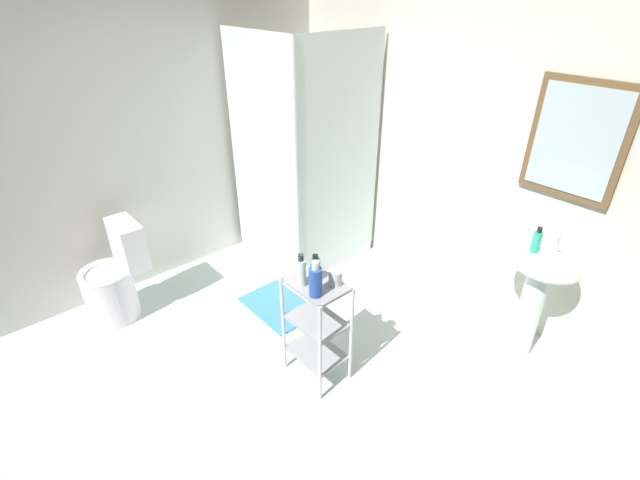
# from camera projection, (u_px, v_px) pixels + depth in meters

# --- Properties ---
(ground_plane) EXTENTS (4.20, 4.20, 0.02)m
(ground_plane) POSITION_uv_depth(u_px,v_px,m) (280.00, 396.00, 2.86)
(ground_plane) COLOR silver
(wall_back) EXTENTS (4.20, 0.14, 2.50)m
(wall_back) POSITION_uv_depth(u_px,v_px,m) (474.00, 145.00, 3.28)
(wall_back) COLOR silver
(wall_back) RESTS_ON ground_plane
(wall_left) EXTENTS (0.10, 4.20, 2.50)m
(wall_left) POSITION_uv_depth(u_px,v_px,m) (128.00, 138.00, 3.43)
(wall_left) COLOR silver
(wall_left) RESTS_ON ground_plane
(shower_stall) EXTENTS (0.92, 0.92, 2.00)m
(shower_stall) POSITION_uv_depth(u_px,v_px,m) (304.00, 212.00, 4.09)
(shower_stall) COLOR white
(shower_stall) RESTS_ON ground_plane
(pedestal_sink) EXTENTS (0.46, 0.37, 0.81)m
(pedestal_sink) POSITION_uv_depth(u_px,v_px,m) (537.00, 285.00, 2.91)
(pedestal_sink) COLOR white
(pedestal_sink) RESTS_ON ground_plane
(sink_faucet) EXTENTS (0.03, 0.03, 0.10)m
(sink_faucet) POSITION_uv_depth(u_px,v_px,m) (557.00, 242.00, 2.84)
(sink_faucet) COLOR silver
(sink_faucet) RESTS_ON pedestal_sink
(toilet) EXTENTS (0.37, 0.49, 0.76)m
(toilet) POSITION_uv_depth(u_px,v_px,m) (115.00, 281.00, 3.41)
(toilet) COLOR white
(toilet) RESTS_ON ground_plane
(storage_cart) EXTENTS (0.38, 0.28, 0.74)m
(storage_cart) POSITION_uv_depth(u_px,v_px,m) (317.00, 322.00, 2.81)
(storage_cart) COLOR silver
(storage_cart) RESTS_ON ground_plane
(hand_soap_bottle) EXTENTS (0.05, 0.05, 0.17)m
(hand_soap_bottle) POSITION_uv_depth(u_px,v_px,m) (537.00, 241.00, 2.80)
(hand_soap_bottle) COLOR #2DBC99
(hand_soap_bottle) RESTS_ON pedestal_sink
(lotion_bottle_white) EXTENTS (0.06, 0.06, 0.21)m
(lotion_bottle_white) POSITION_uv_depth(u_px,v_px,m) (301.00, 272.00, 2.60)
(lotion_bottle_white) COLOR white
(lotion_bottle_white) RESTS_ON storage_cart
(shampoo_bottle_blue) EXTENTS (0.08, 0.08, 0.23)m
(shampoo_bottle_blue) POSITION_uv_depth(u_px,v_px,m) (316.00, 281.00, 2.51)
(shampoo_bottle_blue) COLOR #264DAD
(shampoo_bottle_blue) RESTS_ON storage_cart
(body_wash_bottle_green) EXTENTS (0.06, 0.06, 0.18)m
(body_wash_bottle_green) POSITION_uv_depth(u_px,v_px,m) (315.00, 269.00, 2.65)
(body_wash_bottle_green) COLOR #3A9765
(body_wash_bottle_green) RESTS_ON storage_cart
(rinse_cup) EXTENTS (0.08, 0.08, 0.09)m
(rinse_cup) POSITION_uv_depth(u_px,v_px,m) (335.00, 277.00, 2.63)
(rinse_cup) COLOR silver
(rinse_cup) RESTS_ON storage_cart
(bath_mat) EXTENTS (0.60, 0.40, 0.02)m
(bath_mat) POSITION_uv_depth(u_px,v_px,m) (279.00, 306.00, 3.63)
(bath_mat) COLOR teal
(bath_mat) RESTS_ON ground_plane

